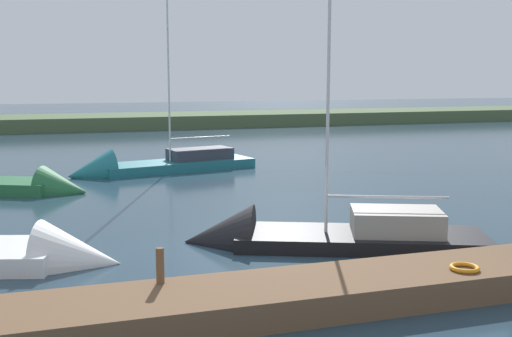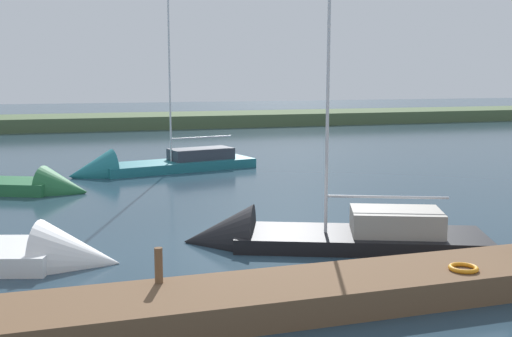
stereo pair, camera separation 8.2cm
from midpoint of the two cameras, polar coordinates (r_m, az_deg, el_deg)
The scene contains 8 objects.
ground_plane at distance 17.93m, azimuth -0.32°, elevation -7.37°, with size 200.00×200.00×0.00m, color #263D4C.
far_shoreline at distance 60.91m, azimuth -12.77°, elevation 3.71°, with size 180.00×8.00×2.40m, color #4C603D.
dock_pier at distance 13.57m, azimuth 5.80°, elevation -11.32°, with size 22.08×2.13×0.63m, color brown.
mooring_post_near at distance 13.17m, azimuth -9.02°, elevation -8.84°, with size 0.17×0.17×0.76m, color brown.
life_ring_buoy at distance 14.69m, azimuth 18.52°, elevation -8.68°, with size 0.66×0.66×0.10m, color orange.
sailboat_outer_mooring at distance 28.40m, azimuth -21.76°, elevation -1.67°, with size 8.22×5.34×9.76m.
sailboat_behind_pier at distance 32.20m, azimuth -10.27°, elevation -0.02°, with size 10.04×4.45×11.18m.
sailboat_mid_channel at distance 18.24m, azimuth 4.44°, elevation -6.69°, with size 8.98×5.42×9.86m.
Camera 1 is at (5.16, 16.45, 4.92)m, focal length 43.36 mm.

